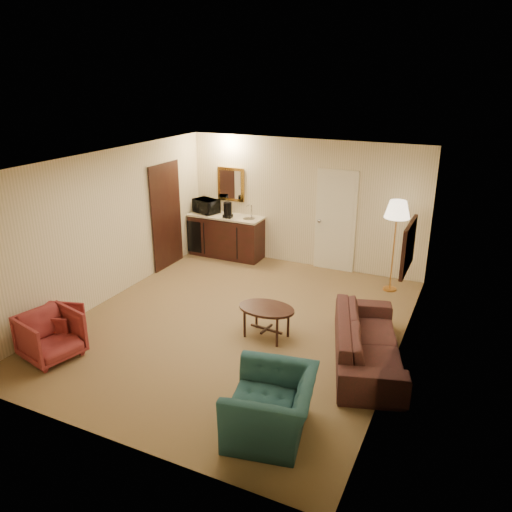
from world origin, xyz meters
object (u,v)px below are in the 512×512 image
Objects in this scene: rose_chair_far at (59,323)px; floor_lamp at (394,246)px; sofa at (369,334)px; waste_bin at (251,255)px; rose_chair_near at (50,334)px; coffee_maker at (228,210)px; coffee_table at (266,322)px; teal_armchair at (271,397)px; microwave at (206,204)px; wetbar_cabinet at (226,236)px.

rose_chair_far is 0.34× the size of floor_lamp.
sofa is 4.23m from waste_bin.
rose_chair_near reaches higher than waste_bin.
coffee_maker is at bearing 176.73° from floor_lamp.
floor_lamp is at bearing -3.67° from waste_bin.
sofa is 2.53× the size of coffee_table.
floor_lamp reaches higher than teal_armchair.
microwave is (-4.30, 2.96, 0.68)m from sofa.
rose_chair_near is 4.68m from waste_bin.
wetbar_cabinet is at bearing 35.11° from sofa.
waste_bin is 0.60× the size of microwave.
rose_chair_near is (-4.05, -1.78, -0.06)m from sofa.
microwave reaches higher than rose_chair_far.
rose_chair_far is at bearing -109.69° from teal_armchair.
floor_lamp is (-0.19, 2.62, 0.43)m from sofa.
floor_lamp is 5.21× the size of coffee_maker.
rose_chair_near is 4.67m from coffee_maker.
microwave is (0.00, 4.34, 0.81)m from rose_chair_far.
coffee_table is at bearing -117.81° from floor_lamp.
coffee_table is 4.11m from microwave.
floor_lamp is at bearing -62.67° from rose_chair_far.
coffee_maker is (0.36, 4.60, 0.71)m from rose_chair_near.
coffee_table is 2.98m from floor_lamp.
teal_armchair is 2.17m from coffee_table.
floor_lamp reaches higher than wetbar_cabinet.
wetbar_cabinet is 0.75× the size of sofa.
microwave is (-1.15, 0.15, 0.94)m from waste_bin.
floor_lamp is at bearing -27.65° from rose_chair_near.
coffee_maker is (-2.14, 2.78, 0.83)m from coffee_table.
rose_chair_near is (-0.25, -4.72, -0.09)m from wetbar_cabinet.
waste_bin is at bearing 119.97° from coffee_table.
floor_lamp is at bearing -5.06° from wetbar_cabinet.
rose_chair_near is at bearing -103.66° from teal_armchair.
teal_armchair is at bearing -34.89° from microwave.
sofa reaches higher than rose_chair_near.
coffee_table is 3.61m from coffee_maker.
floor_lamp reaches higher than microwave.
floor_lamp is at bearing 13.33° from microwave.
waste_bin is (-2.52, 4.72, -0.30)m from teal_armchair.
wetbar_cabinet is 2.20× the size of rose_chair_near.
teal_armchair is at bearing -78.55° from rose_chair_near.
coffee_table is 3.20m from waste_bin.
wetbar_cabinet is 5.80m from teal_armchair.
coffee_maker is at bearing 127.54° from coffee_table.
rose_chair_near is 1.38× the size of microwave.
coffee_maker reaches higher than sofa.
rose_chair_far is 4.35m from waste_bin.
rose_chair_far is 1.08× the size of microwave.
sofa is at bearing -1.38° from coffee_table.
sofa is 6.76× the size of waste_bin.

